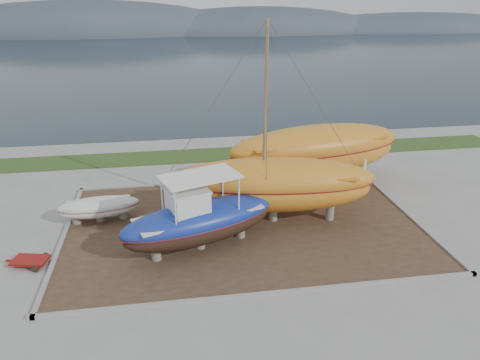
{
  "coord_description": "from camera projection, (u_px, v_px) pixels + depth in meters",
  "views": [
    {
      "loc": [
        -3.67,
        -17.5,
        11.52
      ],
      "look_at": [
        -0.19,
        4.0,
        2.62
      ],
      "focal_mm": 35.0,
      "sensor_mm": 36.0,
      "label": 1
    }
  ],
  "objects": [
    {
      "name": "red_trailer",
      "position": [
        31.0,
        262.0,
        20.99
      ],
      "size": [
        2.49,
        1.63,
        0.32
      ],
      "primitive_type": null,
      "rotation": [
        0.0,
        0.0,
        -0.23
      ],
      "color": "maroon",
      "rests_on": "ground"
    },
    {
      "name": "ground",
      "position": [
        259.0,
        267.0,
        20.89
      ],
      "size": [
        140.0,
        140.0,
        0.0
      ],
      "primitive_type": "plane",
      "color": "gray",
      "rests_on": "ground"
    },
    {
      "name": "orange_bare_hull",
      "position": [
        316.0,
        157.0,
        28.97
      ],
      "size": [
        11.73,
        5.41,
        3.7
      ],
      "primitive_type": null,
      "rotation": [
        0.0,
        0.0,
        0.19
      ],
      "color": "#C5791E",
      "rests_on": "dirt_patch"
    },
    {
      "name": "sea",
      "position": [
        183.0,
        58.0,
        84.86
      ],
      "size": [
        260.0,
        100.0,
        0.04
      ],
      "primitive_type": null,
      "color": "#16242D",
      "rests_on": "ground"
    },
    {
      "name": "grass_strip",
      "position": [
        218.0,
        154.0,
        35.04
      ],
      "size": [
        44.0,
        3.0,
        0.08
      ],
      "primitive_type": "cube",
      "color": "#284219",
      "rests_on": "ground"
    },
    {
      "name": "mountain_ridge",
      "position": [
        174.0,
        32.0,
        135.12
      ],
      "size": [
        200.0,
        36.0,
        20.0
      ],
      "primitive_type": null,
      "color": "#333D49",
      "rests_on": "ground"
    },
    {
      "name": "blue_caique",
      "position": [
        199.0,
        213.0,
        21.68
      ],
      "size": [
        7.99,
        4.82,
        3.68
      ],
      "primitive_type": null,
      "rotation": [
        0.0,
        0.0,
        0.34
      ],
      "color": "navy",
      "rests_on": "dirt_patch"
    },
    {
      "name": "dirt_patch",
      "position": [
        244.0,
        225.0,
        24.54
      ],
      "size": [
        18.0,
        12.0,
        0.06
      ],
      "primitive_type": "cube",
      "color": "#422D1E",
      "rests_on": "ground"
    },
    {
      "name": "white_dinghy",
      "position": [
        99.0,
        210.0,
        24.77
      ],
      "size": [
        4.31,
        1.98,
        1.25
      ],
      "primitive_type": null,
      "rotation": [
        0.0,
        0.0,
        0.1
      ],
      "color": "silver",
      "rests_on": "dirt_patch"
    },
    {
      "name": "curb_frame",
      "position": [
        244.0,
        225.0,
        24.52
      ],
      "size": [
        18.6,
        12.6,
        0.15
      ],
      "primitive_type": null,
      "color": "gray",
      "rests_on": "ground"
    },
    {
      "name": "orange_sailboat",
      "position": [
        276.0,
        127.0,
        23.13
      ],
      "size": [
        10.83,
        4.52,
        10.25
      ],
      "primitive_type": null,
      "rotation": [
        0.0,
        0.0,
        -0.14
      ],
      "color": "#C5791E",
      "rests_on": "dirt_patch"
    }
  ]
}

